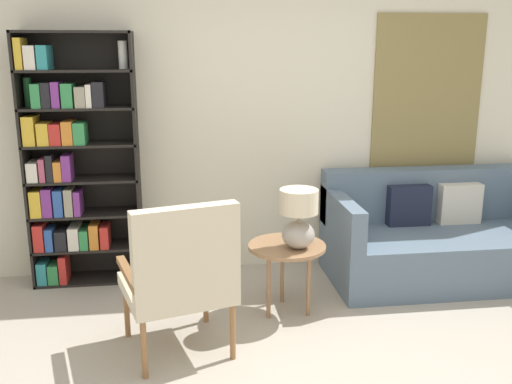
{
  "coord_description": "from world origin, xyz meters",
  "views": [
    {
      "loc": [
        -0.55,
        -2.68,
        1.86
      ],
      "look_at": [
        -0.04,
        1.07,
        0.9
      ],
      "focal_mm": 40.0,
      "sensor_mm": 36.0,
      "label": 1
    }
  ],
  "objects_px": {
    "armchair": "(181,272)",
    "table_lamp": "(299,217)",
    "couch": "(439,239)",
    "side_table": "(287,251)",
    "bookshelf": "(70,163)"
  },
  "relations": [
    {
      "from": "couch",
      "to": "table_lamp",
      "type": "distance_m",
      "value": 1.5
    },
    {
      "from": "bookshelf",
      "to": "armchair",
      "type": "bearing_deg",
      "value": -57.57
    },
    {
      "from": "armchair",
      "to": "couch",
      "type": "height_order",
      "value": "armchair"
    },
    {
      "from": "bookshelf",
      "to": "side_table",
      "type": "distance_m",
      "value": 1.84
    },
    {
      "from": "side_table",
      "to": "table_lamp",
      "type": "xyz_separation_m",
      "value": [
        0.06,
        -0.07,
        0.28
      ]
    },
    {
      "from": "couch",
      "to": "bookshelf",
      "type": "bearing_deg",
      "value": 174.54
    },
    {
      "from": "couch",
      "to": "armchair",
      "type": "bearing_deg",
      "value": -154.06
    },
    {
      "from": "table_lamp",
      "to": "side_table",
      "type": "bearing_deg",
      "value": 130.4
    },
    {
      "from": "armchair",
      "to": "side_table",
      "type": "distance_m",
      "value": 0.92
    },
    {
      "from": "armchair",
      "to": "table_lamp",
      "type": "xyz_separation_m",
      "value": [
        0.81,
        0.46,
        0.17
      ]
    },
    {
      "from": "side_table",
      "to": "table_lamp",
      "type": "distance_m",
      "value": 0.29
    },
    {
      "from": "couch",
      "to": "table_lamp",
      "type": "bearing_deg",
      "value": -156.39
    },
    {
      "from": "armchair",
      "to": "couch",
      "type": "distance_m",
      "value": 2.38
    },
    {
      "from": "armchair",
      "to": "bookshelf",
      "type": "bearing_deg",
      "value": 122.43
    },
    {
      "from": "armchair",
      "to": "couch",
      "type": "bearing_deg",
      "value": 25.94
    }
  ]
}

